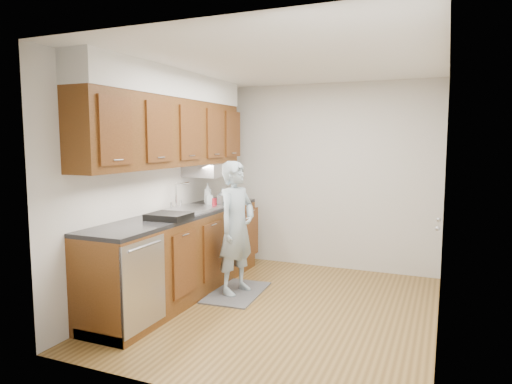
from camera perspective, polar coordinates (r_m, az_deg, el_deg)
floor at (r=4.90m, az=3.27°, el=-14.36°), size 3.50×3.50×0.00m
ceiling at (r=4.64m, az=3.48°, el=15.88°), size 3.50×3.50×0.00m
wall_left at (r=5.29m, az=-12.12°, el=1.01°), size 0.02×3.50×2.50m
wall_right at (r=4.34m, az=22.37°, el=-0.50°), size 0.02×3.50×2.50m
wall_back at (r=6.27m, az=8.72°, el=1.91°), size 3.00×0.02×2.50m
counter at (r=5.25m, az=-9.23°, el=-7.40°), size 0.64×2.80×1.30m
upper_cabinets at (r=5.22m, az=-10.49°, el=8.65°), size 0.47×2.80×1.21m
closet_door at (r=4.67m, az=22.14°, el=-2.82°), size 0.02×1.22×2.05m
floor_mat at (r=5.35m, az=-2.42°, el=-12.43°), size 0.60×0.95×0.02m
person at (r=5.14m, az=-2.46°, el=-3.36°), size 0.52×0.67×1.69m
soap_bottle_a at (r=5.83m, az=-6.04°, el=-0.15°), size 0.12×0.12×0.26m
soap_bottle_b at (r=5.76m, az=-5.91°, el=-0.67°), size 0.11×0.11×0.18m
soap_bottle_c at (r=6.00m, az=-4.20°, el=-0.34°), size 0.20×0.20×0.18m
soda_can at (r=5.52m, az=-5.23°, el=-1.33°), size 0.08×0.08×0.11m
steel_can at (r=5.63m, az=-4.53°, el=-1.09°), size 0.09×0.09×0.12m
dish_rack at (r=4.73m, az=-10.82°, el=-3.00°), size 0.41×0.34×0.06m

